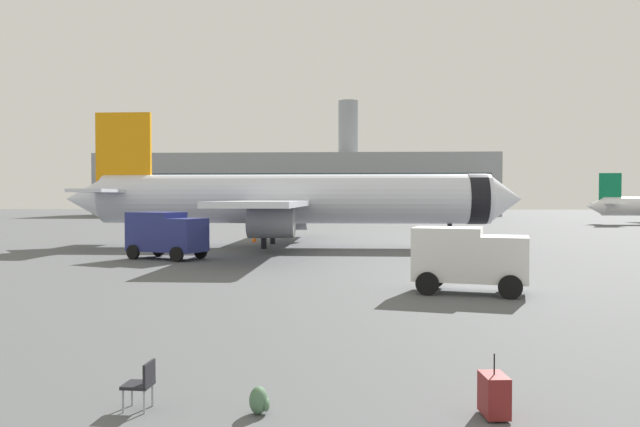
{
  "coord_description": "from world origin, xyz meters",
  "views": [
    {
      "loc": [
        -0.38,
        -4.77,
        3.77
      ],
      "look_at": [
        -1.94,
        25.73,
        3.0
      ],
      "focal_mm": 34.57,
      "sensor_mm": 36.0,
      "label": 1
    }
  ],
  "objects_px": {
    "cargo_van": "(468,257)",
    "traveller_backpack": "(259,401)",
    "airplane_at_gate": "(291,199)",
    "safety_cone_mid": "(160,245)",
    "service_truck": "(166,233)",
    "safety_cone_near": "(254,237)",
    "gate_chair": "(142,382)",
    "rolling_suitcase": "(494,395)",
    "safety_cone_far": "(130,238)"
  },
  "relations": [
    {
      "from": "traveller_backpack",
      "to": "rolling_suitcase",
      "type": "bearing_deg",
      "value": 0.54
    },
    {
      "from": "safety_cone_mid",
      "to": "rolling_suitcase",
      "type": "relative_size",
      "value": 0.56
    },
    {
      "from": "service_truck",
      "to": "safety_cone_far",
      "type": "distance_m",
      "value": 16.33
    },
    {
      "from": "safety_cone_mid",
      "to": "traveller_backpack",
      "type": "xyz_separation_m",
      "value": [
        12.55,
        -34.09,
        -0.07
      ]
    },
    {
      "from": "traveller_backpack",
      "to": "service_truck",
      "type": "bearing_deg",
      "value": 110.12
    },
    {
      "from": "airplane_at_gate",
      "to": "service_truck",
      "type": "relative_size",
      "value": 6.75
    },
    {
      "from": "safety_cone_far",
      "to": "cargo_van",
      "type": "bearing_deg",
      "value": -49.07
    },
    {
      "from": "service_truck",
      "to": "gate_chair",
      "type": "distance_m",
      "value": 27.86
    },
    {
      "from": "safety_cone_near",
      "to": "gate_chair",
      "type": "xyz_separation_m",
      "value": [
        4.61,
        -41.63,
        0.11
      ]
    },
    {
      "from": "safety_cone_mid",
      "to": "safety_cone_far",
      "type": "xyz_separation_m",
      "value": [
        -4.86,
        7.18,
        0.01
      ]
    },
    {
      "from": "safety_cone_near",
      "to": "safety_cone_far",
      "type": "relative_size",
      "value": 1.21
    },
    {
      "from": "cargo_van",
      "to": "gate_chair",
      "type": "xyz_separation_m",
      "value": [
        -8.35,
        -13.89,
        -0.95
      ]
    },
    {
      "from": "service_truck",
      "to": "safety_cone_mid",
      "type": "distance_m",
      "value": 7.83
    },
    {
      "from": "cargo_van",
      "to": "traveller_backpack",
      "type": "xyz_separation_m",
      "value": [
        -6.24,
        -14.0,
        -1.22
      ]
    },
    {
      "from": "service_truck",
      "to": "safety_cone_near",
      "type": "bearing_deg",
      "value": 78.16
    },
    {
      "from": "rolling_suitcase",
      "to": "traveller_backpack",
      "type": "xyz_separation_m",
      "value": [
        -4.05,
        -0.04,
        -0.16
      ]
    },
    {
      "from": "service_truck",
      "to": "safety_cone_mid",
      "type": "relative_size",
      "value": 8.58
    },
    {
      "from": "rolling_suitcase",
      "to": "gate_chair",
      "type": "height_order",
      "value": "rolling_suitcase"
    },
    {
      "from": "airplane_at_gate",
      "to": "safety_cone_near",
      "type": "height_order",
      "value": "airplane_at_gate"
    },
    {
      "from": "cargo_van",
      "to": "rolling_suitcase",
      "type": "distance_m",
      "value": 14.17
    },
    {
      "from": "cargo_van",
      "to": "traveller_backpack",
      "type": "bearing_deg",
      "value": -114.01
    },
    {
      "from": "service_truck",
      "to": "gate_chair",
      "type": "relative_size",
      "value": 6.14
    },
    {
      "from": "safety_cone_far",
      "to": "safety_cone_near",
      "type": "bearing_deg",
      "value": 2.53
    },
    {
      "from": "service_truck",
      "to": "safety_cone_far",
      "type": "relative_size",
      "value": 8.19
    },
    {
      "from": "service_truck",
      "to": "safety_cone_far",
      "type": "bearing_deg",
      "value": 117.7
    },
    {
      "from": "cargo_van",
      "to": "traveller_backpack",
      "type": "height_order",
      "value": "cargo_van"
    },
    {
      "from": "airplane_at_gate",
      "to": "safety_cone_mid",
      "type": "bearing_deg",
      "value": -162.44
    },
    {
      "from": "airplane_at_gate",
      "to": "traveller_backpack",
      "type": "distance_m",
      "value": 37.36
    },
    {
      "from": "service_truck",
      "to": "cargo_van",
      "type": "distance_m",
      "value": 20.58
    },
    {
      "from": "airplane_at_gate",
      "to": "safety_cone_far",
      "type": "xyz_separation_m",
      "value": [
        -14.31,
        4.19,
        -3.34
      ]
    },
    {
      "from": "gate_chair",
      "to": "cargo_van",
      "type": "bearing_deg",
      "value": 59.0
    },
    {
      "from": "airplane_at_gate",
      "to": "service_truck",
      "type": "bearing_deg",
      "value": -123.39
    },
    {
      "from": "safety_cone_near",
      "to": "safety_cone_far",
      "type": "height_order",
      "value": "safety_cone_near"
    },
    {
      "from": "cargo_van",
      "to": "safety_cone_mid",
      "type": "distance_m",
      "value": 27.53
    },
    {
      "from": "service_truck",
      "to": "traveller_backpack",
      "type": "height_order",
      "value": "service_truck"
    },
    {
      "from": "safety_cone_mid",
      "to": "traveller_backpack",
      "type": "height_order",
      "value": "safety_cone_mid"
    },
    {
      "from": "gate_chair",
      "to": "airplane_at_gate",
      "type": "bearing_deg",
      "value": 91.52
    },
    {
      "from": "airplane_at_gate",
      "to": "safety_cone_near",
      "type": "xyz_separation_m",
      "value": [
        -3.62,
        4.66,
        -3.27
      ]
    },
    {
      "from": "gate_chair",
      "to": "traveller_backpack",
      "type": "bearing_deg",
      "value": -2.78
    },
    {
      "from": "safety_cone_near",
      "to": "gate_chair",
      "type": "distance_m",
      "value": 41.88
    },
    {
      "from": "rolling_suitcase",
      "to": "traveller_backpack",
      "type": "height_order",
      "value": "rolling_suitcase"
    },
    {
      "from": "safety_cone_mid",
      "to": "cargo_van",
      "type": "bearing_deg",
      "value": -46.92
    },
    {
      "from": "airplane_at_gate",
      "to": "safety_cone_mid",
      "type": "height_order",
      "value": "airplane_at_gate"
    },
    {
      "from": "airplane_at_gate",
      "to": "traveller_backpack",
      "type": "relative_size",
      "value": 74.23
    },
    {
      "from": "safety_cone_mid",
      "to": "airplane_at_gate",
      "type": "bearing_deg",
      "value": 17.56
    },
    {
      "from": "service_truck",
      "to": "safety_cone_far",
      "type": "xyz_separation_m",
      "value": [
        -7.57,
        14.41,
        -1.29
      ]
    },
    {
      "from": "airplane_at_gate",
      "to": "gate_chair",
      "type": "relative_size",
      "value": 41.43
    },
    {
      "from": "service_truck",
      "to": "safety_cone_near",
      "type": "height_order",
      "value": "service_truck"
    },
    {
      "from": "rolling_suitcase",
      "to": "safety_cone_far",
      "type": "bearing_deg",
      "value": 117.5
    },
    {
      "from": "safety_cone_near",
      "to": "airplane_at_gate",
      "type": "bearing_deg",
      "value": -52.13
    }
  ]
}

